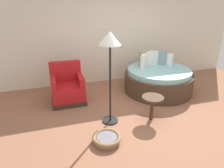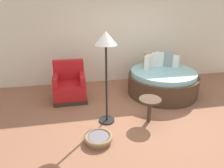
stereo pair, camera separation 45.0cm
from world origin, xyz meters
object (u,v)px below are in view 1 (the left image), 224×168
round_daybed (158,79)px  red_armchair (67,88)px  pet_basket (107,139)px  side_table (153,101)px  floor_lamp (110,48)px

round_daybed → red_armchair: round_daybed is taller
pet_basket → side_table: 1.23m
round_daybed → red_armchair: size_ratio=1.94×
round_daybed → side_table: 1.53m
red_armchair → floor_lamp: floor_lamp is taller
side_table → floor_lamp: (-0.84, 0.18, 1.11)m
red_armchair → side_table: bearing=-41.7°
side_table → floor_lamp: floor_lamp is taller
side_table → floor_lamp: size_ratio=0.29×
side_table → round_daybed: bearing=56.5°
pet_basket → floor_lamp: (0.25, 0.62, 1.46)m
floor_lamp → round_daybed: bearing=32.9°
pet_basket → round_daybed: bearing=41.5°
pet_basket → red_armchair: bearing=104.6°
red_armchair → floor_lamp: bearing=-59.1°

